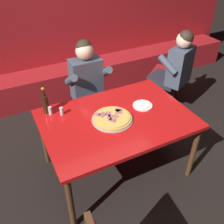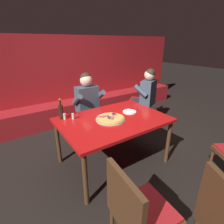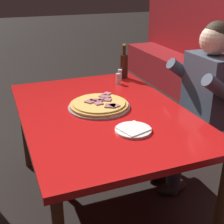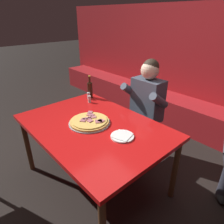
{
  "view_description": "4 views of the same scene",
  "coord_description": "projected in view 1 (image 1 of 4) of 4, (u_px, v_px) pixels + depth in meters",
  "views": [
    {
      "loc": [
        -0.94,
        -1.76,
        2.28
      ],
      "look_at": [
        -0.01,
        0.09,
        0.75
      ],
      "focal_mm": 40.0,
      "sensor_mm": 36.0,
      "label": 1
    },
    {
      "loc": [
        -1.29,
        -1.86,
        1.76
      ],
      "look_at": [
        0.1,
        0.18,
        0.76
      ],
      "focal_mm": 28.0,
      "sensor_mm": 36.0,
      "label": 2
    },
    {
      "loc": [
        1.78,
        -0.63,
        1.55
      ],
      "look_at": [
        0.11,
        0.02,
        0.77
      ],
      "focal_mm": 50.0,
      "sensor_mm": 36.0,
      "label": 3
    },
    {
      "loc": [
        1.4,
        -1.01,
        1.72
      ],
      "look_at": [
        0.14,
        0.12,
        0.9
      ],
      "focal_mm": 32.0,
      "sensor_mm": 36.0,
      "label": 4
    }
  ],
  "objects": [
    {
      "name": "ground_plane",
      "position": [
        116.0,
        167.0,
        2.96
      ],
      "size": [
        24.0,
        24.0,
        0.0
      ],
      "primitive_type": "plane",
      "color": "black"
    },
    {
      "name": "booth_wall_panel",
      "position": [
        53.0,
        33.0,
        3.97
      ],
      "size": [
        6.8,
        0.16,
        1.9
      ],
      "primitive_type": "cube",
      "color": "#A3191E",
      "rests_on": "ground_plane"
    },
    {
      "name": "booth_bench",
      "position": [
        65.0,
        81.0,
        4.16
      ],
      "size": [
        6.46,
        0.48,
        0.46
      ],
      "primitive_type": "cube",
      "color": "#A3191E",
      "rests_on": "ground_plane"
    },
    {
      "name": "main_dining_table",
      "position": [
        117.0,
        123.0,
        2.56
      ],
      "size": [
        1.5,
        1.04,
        0.74
      ],
      "color": "#4C2D19",
      "rests_on": "ground_plane"
    },
    {
      "name": "pizza",
      "position": [
        112.0,
        118.0,
        2.49
      ],
      "size": [
        0.42,
        0.42,
        0.05
      ],
      "color": "#9E9EA3",
      "rests_on": "main_dining_table"
    },
    {
      "name": "plate_white_paper",
      "position": [
        143.0,
        105.0,
        2.68
      ],
      "size": [
        0.21,
        0.21,
        0.02
      ],
      "color": "white",
      "rests_on": "main_dining_table"
    },
    {
      "name": "beer_bottle",
      "position": [
        45.0,
        104.0,
        2.53
      ],
      "size": [
        0.07,
        0.07,
        0.29
      ],
      "color": "black",
      "rests_on": "main_dining_table"
    },
    {
      "name": "shaker_parmesan",
      "position": [
        50.0,
        111.0,
        2.55
      ],
      "size": [
        0.04,
        0.04,
        0.09
      ],
      "color": "silver",
      "rests_on": "main_dining_table"
    },
    {
      "name": "shaker_black_pepper",
      "position": [
        62.0,
        111.0,
        2.54
      ],
      "size": [
        0.04,
        0.04,
        0.09
      ],
      "color": "silver",
      "rests_on": "main_dining_table"
    },
    {
      "name": "diner_seated_blue_shirt",
      "position": [
        89.0,
        87.0,
        3.08
      ],
      "size": [
        0.53,
        0.53,
        1.27
      ],
      "color": "black",
      "rests_on": "ground_plane"
    },
    {
      "name": "dining_chair_near_right",
      "position": [
        172.0,
        71.0,
        3.77
      ],
      "size": [
        0.62,
        0.62,
        0.94
      ],
      "color": "#4C2D19",
      "rests_on": "ground_plane"
    },
    {
      "name": "diner_standing_companion",
      "position": [
        173.0,
        69.0,
        3.47
      ],
      "size": [
        0.61,
        0.63,
        1.27
      ],
      "color": "black",
      "rests_on": "ground_plane"
    }
  ]
}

